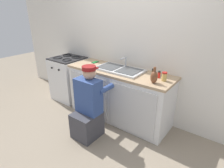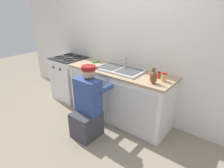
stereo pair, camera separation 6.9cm
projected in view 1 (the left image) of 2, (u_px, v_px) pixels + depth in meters
name	position (u px, v px, depth m)	size (l,w,h in m)	color
ground_plane	(108.00, 124.00, 3.20)	(12.00, 12.00, 0.00)	gray
back_wall	(131.00, 45.00, 3.20)	(6.00, 0.10, 2.50)	silver
counter_cabinet	(119.00, 96.00, 3.25)	(1.81, 0.62, 0.85)	white
countertop	(119.00, 71.00, 3.09)	(1.85, 0.62, 0.04)	tan
sink_double_basin	(119.00, 69.00, 3.08)	(0.80, 0.44, 0.19)	silver
stove_range	(69.00, 78.00, 3.97)	(0.62, 0.62, 0.91)	white
plumber_person	(88.00, 109.00, 2.78)	(0.42, 0.61, 1.10)	#3F3F47
spice_bottle_red	(159.00, 75.00, 2.74)	(0.04, 0.04, 0.10)	red
condiment_jar	(164.00, 77.00, 2.63)	(0.07, 0.07, 0.13)	#DBB760
spice_bottle_pepper	(153.00, 72.00, 2.84)	(0.04, 0.04, 0.10)	#513823
cell_phone	(95.00, 62.00, 3.51)	(0.07, 0.14, 0.01)	black
vase_decorative	(154.00, 77.00, 2.54)	(0.10, 0.10, 0.23)	brown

